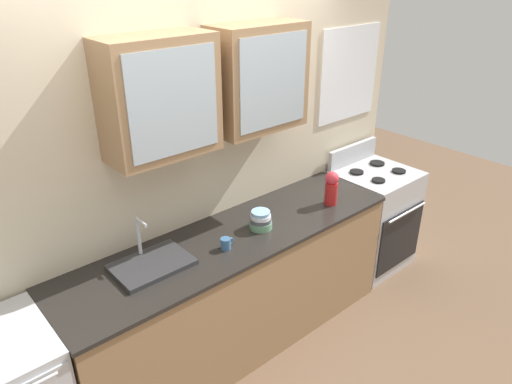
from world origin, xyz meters
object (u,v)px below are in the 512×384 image
(vase, at_px, (331,187))
(cup_near_sink, at_px, (226,244))
(stove_range, at_px, (372,218))
(bowl_stack, at_px, (261,220))
(sink_faucet, at_px, (151,263))

(vase, distance_m, cup_near_sink, 1.00)
(vase, bearing_deg, cup_near_sink, 178.39)
(stove_range, relative_size, bowl_stack, 6.85)
(vase, bearing_deg, stove_range, 8.69)
(stove_range, bearing_deg, cup_near_sink, -177.09)
(sink_faucet, bearing_deg, stove_range, -1.45)
(bowl_stack, bearing_deg, stove_range, 1.45)
(bowl_stack, relative_size, vase, 0.60)
(bowl_stack, bearing_deg, cup_near_sink, -171.25)
(bowl_stack, relative_size, cup_near_sink, 1.63)
(sink_faucet, relative_size, cup_near_sink, 4.71)
(cup_near_sink, bearing_deg, bowl_stack, 8.75)
(sink_faucet, bearing_deg, bowl_stack, -6.45)
(stove_range, relative_size, sink_faucet, 2.37)
(stove_range, relative_size, cup_near_sink, 11.16)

